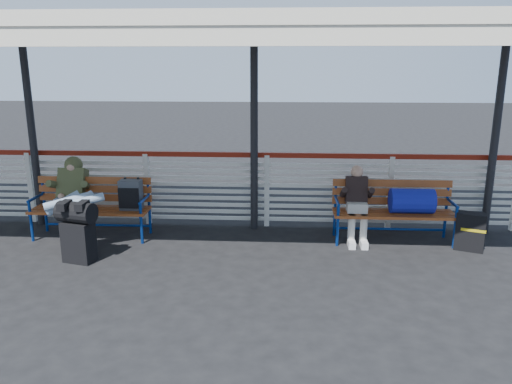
# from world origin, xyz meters

# --- Properties ---
(ground) EXTENTS (60.00, 60.00, 0.00)m
(ground) POSITION_xyz_m (0.00, 0.00, 0.00)
(ground) COLOR black
(ground) RESTS_ON ground
(fence) EXTENTS (12.08, 0.08, 1.24)m
(fence) POSITION_xyz_m (0.00, 1.90, 0.66)
(fence) COLOR silver
(fence) RESTS_ON ground
(canopy) EXTENTS (12.60, 3.60, 3.16)m
(canopy) POSITION_xyz_m (-0.00, 0.87, 3.04)
(canopy) COLOR silver
(canopy) RESTS_ON ground
(luggage_stack) EXTENTS (0.57, 0.41, 0.85)m
(luggage_stack) POSITION_xyz_m (-0.49, 0.18, 0.46)
(luggage_stack) COLOR black
(luggage_stack) RESTS_ON ground
(bench_left) EXTENTS (1.80, 0.56, 0.93)m
(bench_left) POSITION_xyz_m (-0.49, 1.21, 0.60)
(bench_left) COLOR #AB5721
(bench_left) RESTS_ON ground
(bench_right) EXTENTS (1.80, 0.56, 0.92)m
(bench_right) POSITION_xyz_m (4.07, 1.26, 0.61)
(bench_right) COLOR #AB5721
(bench_right) RESTS_ON ground
(traveler_man) EXTENTS (0.94, 1.64, 0.77)m
(traveler_man) POSITION_xyz_m (-0.84, 0.87, 0.71)
(traveler_man) COLOR #889DB8
(traveler_man) RESTS_ON ground
(companion_person) EXTENTS (0.32, 0.66, 1.15)m
(companion_person) POSITION_xyz_m (3.38, 1.26, 0.60)
(companion_person) COLOR beige
(companion_person) RESTS_ON ground
(suitcase_side) EXTENTS (0.45, 0.37, 0.55)m
(suitcase_side) POSITION_xyz_m (4.98, 0.96, 0.28)
(suitcase_side) COLOR black
(suitcase_side) RESTS_ON ground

